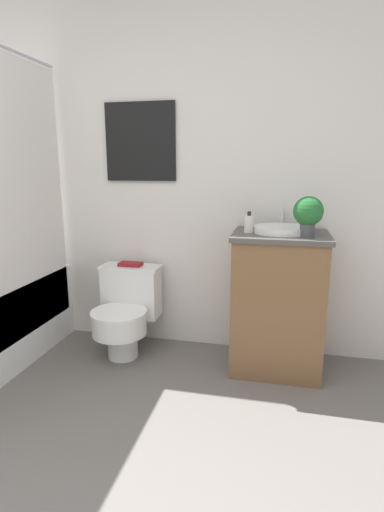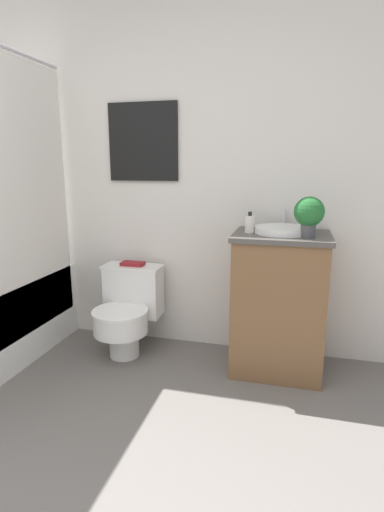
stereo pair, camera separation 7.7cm
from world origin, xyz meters
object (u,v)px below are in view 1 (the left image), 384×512
(toilet, at_px, (126,309))
(soap_bottle, at_px, (249,224))
(potted_plant, at_px, (308,213))
(sink, at_px, (281,229))
(book_on_tank, at_px, (131,264))

(toilet, height_order, soap_bottle, soap_bottle)
(toilet, distance_m, potted_plant, 1.39)
(sink, height_order, potted_plant, potted_plant)
(toilet, distance_m, sink, 1.20)
(toilet, bearing_deg, sink, 1.65)
(potted_plant, relative_size, book_on_tank, 1.44)
(soap_bottle, relative_size, potted_plant, 0.55)
(potted_plant, xyz_separation_m, book_on_tank, (-1.19, 0.20, -0.42))
(toilet, bearing_deg, book_on_tank, 90.00)
(sink, distance_m, book_on_tank, 1.08)
(book_on_tank, bearing_deg, toilet, -90.00)
(sink, xyz_separation_m, soap_bottle, (-0.20, -0.04, 0.03))
(toilet, distance_m, book_on_tank, 0.32)
(toilet, xyz_separation_m, soap_bottle, (0.84, -0.01, 0.63))
(toilet, relative_size, book_on_tank, 3.72)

